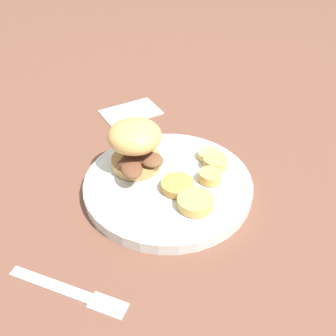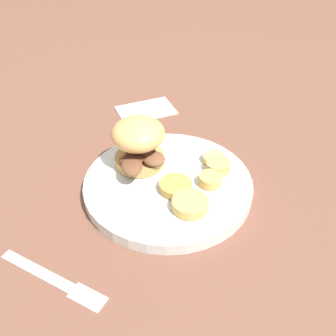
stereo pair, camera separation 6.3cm
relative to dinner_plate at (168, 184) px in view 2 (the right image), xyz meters
name	(u,v)px [view 2 (the right image)]	position (x,y,z in m)	size (l,w,h in m)	color
ground_plane	(168,190)	(0.00, 0.00, -0.01)	(4.00, 4.00, 0.00)	brown
dinner_plate	(168,184)	(0.00, 0.00, 0.00)	(0.28, 0.28, 0.02)	silver
sandwich	(139,143)	(0.01, 0.06, 0.05)	(0.12, 0.10, 0.09)	tan
potato_round_0	(218,166)	(0.07, -0.05, 0.02)	(0.04, 0.04, 0.02)	tan
potato_round_1	(176,186)	(-0.01, -0.02, 0.02)	(0.05, 0.05, 0.01)	#BC8942
potato_round_2	(190,204)	(-0.03, -0.06, 0.02)	(0.06, 0.06, 0.02)	tan
potato_round_3	(213,158)	(0.09, -0.03, 0.02)	(0.04, 0.04, 0.01)	#DBB766
potato_round_4	(210,180)	(0.03, -0.06, 0.02)	(0.04, 0.04, 0.02)	tan
fork	(53,279)	(-0.23, 0.02, -0.01)	(0.04, 0.17, 0.00)	silver
napkin	(146,110)	(0.18, 0.19, -0.01)	(0.12, 0.08, 0.01)	white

